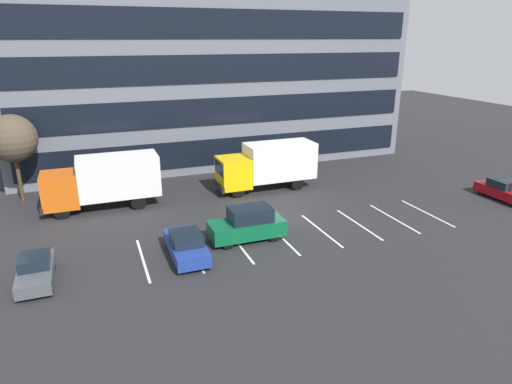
# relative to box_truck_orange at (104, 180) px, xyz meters

# --- Properties ---
(ground_plane) EXTENTS (120.00, 120.00, 0.00)m
(ground_plane) POSITION_rel_box_truck_orange_xyz_m (11.15, -6.13, -2.11)
(ground_plane) COLOR #262628
(office_building) EXTENTS (36.86, 12.27, 18.00)m
(office_building) POSITION_rel_box_truck_orange_xyz_m (11.15, 11.82, 6.89)
(office_building) COLOR slate
(office_building) RESTS_ON ground_plane
(lot_markings) EXTENTS (19.74, 5.40, 0.01)m
(lot_markings) POSITION_rel_box_truck_orange_xyz_m (11.15, -9.15, -2.11)
(lot_markings) COLOR silver
(lot_markings) RESTS_ON ground_plane
(box_truck_orange) EXTENTS (8.10, 2.68, 3.76)m
(box_truck_orange) POSITION_rel_box_truck_orange_xyz_m (0.00, 0.00, 0.00)
(box_truck_orange) COLOR #D85914
(box_truck_orange) RESTS_ON ground_plane
(box_truck_yellow) EXTENTS (8.02, 2.65, 3.72)m
(box_truck_yellow) POSITION_rel_box_truck_orange_xyz_m (12.53, -0.20, -0.02)
(box_truck_yellow) COLOR yellow
(box_truck_yellow) RESTS_ON ground_plane
(sedan_maroon) EXTENTS (1.77, 4.23, 1.51)m
(sedan_maroon) POSITION_rel_box_truck_orange_xyz_m (28.33, -8.90, -1.40)
(sedan_maroon) COLOR maroon
(sedan_maroon) RESTS_ON ground_plane
(sedan_navy) EXTENTS (1.82, 4.36, 1.56)m
(sedan_navy) POSITION_rel_box_truck_orange_xyz_m (3.70, -9.70, -1.38)
(sedan_navy) COLOR navy
(sedan_navy) RESTS_ON ground_plane
(sedan_charcoal) EXTENTS (1.63, 3.89, 1.39)m
(sedan_charcoal) POSITION_rel_box_truck_orange_xyz_m (-3.94, -9.69, -1.46)
(sedan_charcoal) COLOR #474C51
(sedan_charcoal) RESTS_ON ground_plane
(suv_forest) EXTENTS (4.57, 1.94, 2.06)m
(suv_forest) POSITION_rel_box_truck_orange_xyz_m (7.71, -8.72, -1.12)
(suv_forest) COLOR #0C5933
(suv_forest) RESTS_ON ground_plane
(bare_tree) EXTENTS (3.48, 3.48, 6.52)m
(bare_tree) POSITION_rel_box_truck_orange_xyz_m (-5.85, 3.83, 2.65)
(bare_tree) COLOR #473323
(bare_tree) RESTS_ON ground_plane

